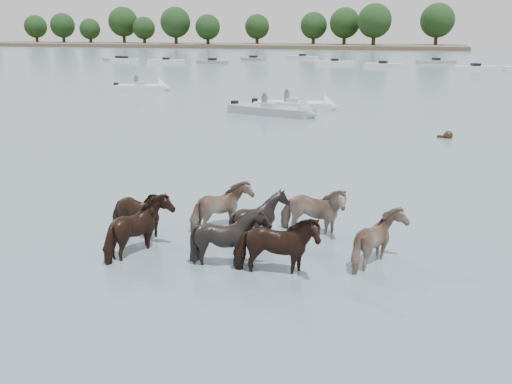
% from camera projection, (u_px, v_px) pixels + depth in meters
% --- Properties ---
extents(ground, '(400.00, 400.00, 0.00)m').
position_uv_depth(ground, '(321.00, 261.00, 12.35)').
color(ground, slate).
rests_on(ground, ground).
extents(shoreline, '(160.00, 30.00, 1.00)m').
position_uv_depth(shoreline, '(190.00, 45.00, 169.71)').
color(shoreline, '#4C4233').
rests_on(shoreline, ground).
extents(pony_herd, '(7.55, 3.85, 1.55)m').
position_uv_depth(pony_herd, '(241.00, 228.00, 12.87)').
color(pony_herd, black).
rests_on(pony_herd, ground).
extents(swimming_pony, '(0.72, 0.44, 0.44)m').
position_uv_depth(swimming_pony, '(447.00, 136.00, 26.39)').
color(swimming_pony, black).
rests_on(swimming_pony, ground).
extents(motorboat_a, '(5.65, 2.39, 1.92)m').
position_uv_depth(motorboat_a, '(304.00, 106.00, 35.83)').
color(motorboat_a, silver).
rests_on(motorboat_a, ground).
extents(motorboat_b, '(6.01, 3.08, 1.92)m').
position_uv_depth(motorboat_b, '(282.00, 112.00, 33.32)').
color(motorboat_b, gray).
rests_on(motorboat_b, ground).
extents(motorboat_f, '(4.89, 2.75, 1.92)m').
position_uv_depth(motorboat_f, '(149.00, 88.00, 46.96)').
color(motorboat_f, silver).
rests_on(motorboat_f, ground).
extents(distant_flotilla, '(100.43, 26.40, 0.93)m').
position_uv_depth(distant_flotilla, '(416.00, 64.00, 79.19)').
color(distant_flotilla, gray).
rests_on(distant_flotilla, ground).
extents(treeline, '(150.60, 20.01, 12.04)m').
position_uv_depth(treeline, '(210.00, 24.00, 165.07)').
color(treeline, '#382619').
rests_on(treeline, ground).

